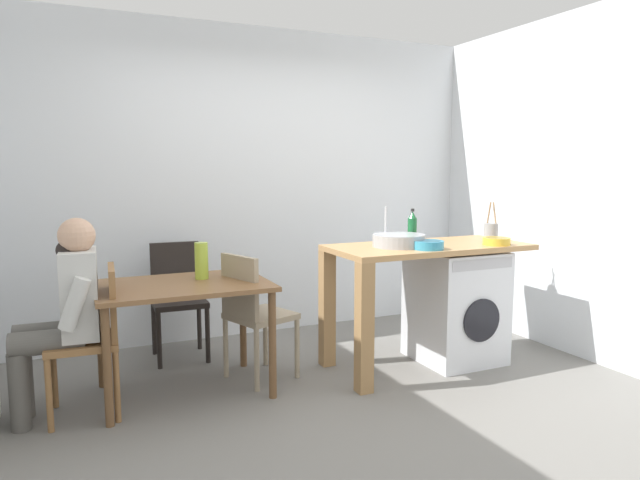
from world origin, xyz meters
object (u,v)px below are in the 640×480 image
Objects in this scene: washing_machine at (455,305)px; vase at (201,261)px; colander at (497,241)px; dining_table at (183,298)px; bottle_tall_green at (412,228)px; utensil_crock at (491,231)px; chair_opposite at (252,310)px; chair_person_seat at (95,332)px; mixing_bowl at (428,244)px; seated_person at (65,308)px; chair_spare_by_wall at (178,293)px.

washing_machine is 1.97m from vase.
colander is (0.19, -0.22, 0.52)m from washing_machine.
dining_table is 4.19× the size of bottle_tall_green.
bottle_tall_green reaches higher than colander.
utensil_crock is 1.21× the size of vase.
chair_opposite is (0.48, 0.02, -0.14)m from dining_table.
vase is at bearing 166.02° from colander.
chair_person_seat is at bearing 179.13° from utensil_crock.
bottle_tall_green is at bearing -2.52° from dining_table.
washing_machine is (2.05, -0.20, -0.21)m from dining_table.
bottle_tall_green is (1.24, -0.10, 0.53)m from chair_opposite.
mixing_bowl is at bearing 50.28° from chair_opposite.
colander is (1.76, -0.44, 0.44)m from chair_opposite.
utensil_crock is (1.94, -0.17, 0.48)m from chair_opposite.
utensil_crock reaches higher than seated_person.
seated_person is (-0.81, -0.87, 0.16)m from chair_spare_by_wall.
bottle_tall_green is 1.06× the size of vase.
chair_person_seat is 1.03m from chair_opposite.
chair_person_seat is at bearing -163.62° from vase.
mixing_bowl is 1.57m from vase.
dining_table is 0.29m from vase.
chair_person_seat is 2.25m from mixing_bowl.
utensil_crock is (0.78, 0.25, 0.04)m from mixing_bowl.
chair_person_seat and chair_opposite have the same top height.
chair_opposite is 2.00m from utensil_crock.
seated_person reaches higher than chair_opposite.
chair_opposite is at bearing 174.85° from utensil_crock.
washing_machine is at bearing -88.68° from chair_person_seat.
mixing_bowl is 0.73× the size of utensil_crock.
chair_opposite is at bearing -12.81° from vase.
seated_person reaches higher than bottle_tall_green.
dining_table is 1.28× the size of washing_machine.
chair_person_seat is 4.50× the size of colander.
mixing_bowl is 1.10× the size of colander.
vase reaches higher than washing_machine.
washing_machine is 3.46× the size of vase.
vase reaches higher than dining_table.
utensil_crock is (0.37, 0.05, 0.56)m from washing_machine.
utensil_crock is at bearing -6.28° from vase.
chair_person_seat is 0.75× the size of seated_person.
dining_table is 2.29m from colander.
seated_person is 2.38m from mixing_bowl.
seated_person is at bearing 173.71° from colander.
colander reaches higher than chair_person_seat.
seated_person is at bearing 172.61° from mixing_bowl.
colander is at bearing -10.62° from dining_table.
washing_machine is 0.70m from bottle_tall_green.
washing_machine is 0.67m from utensil_crock.
colander is at bearing -13.98° from vase.
chair_opposite reaches higher than washing_machine.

